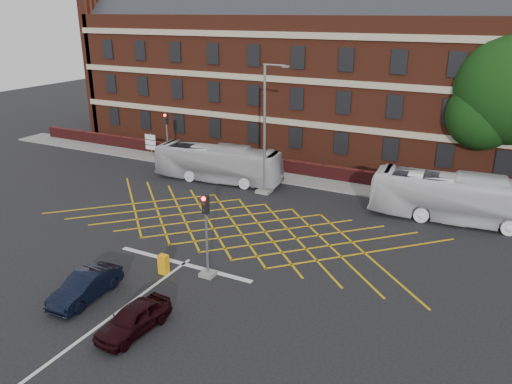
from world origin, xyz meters
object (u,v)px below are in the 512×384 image
at_px(traffic_light_far, 168,142).
at_px(street_lamp, 265,151).
at_px(utility_cabinet, 164,264).
at_px(car_navy, 85,286).
at_px(bus_left, 218,163).
at_px(deciduous_tree, 509,98).
at_px(car_maroon, 134,319).
at_px(direction_signs, 151,143).
at_px(traffic_light_near, 207,243).
at_px(bus_right, 460,199).

xyz_separation_m(traffic_light_far, street_lamp, (10.79, -3.04, 1.36)).
bearing_deg(utility_cabinet, car_navy, -116.67).
xyz_separation_m(bus_left, traffic_light_far, (-6.41, 2.30, 0.38)).
relative_size(car_navy, deciduous_tree, 0.34).
distance_m(car_navy, car_maroon, 3.71).
bearing_deg(direction_signs, utility_cabinet, -50.02).
distance_m(deciduous_tree, direction_signs, 28.52).
height_order(car_navy, car_maroon, car_navy).
xyz_separation_m(direction_signs, utility_cabinet, (13.65, -16.28, -0.88)).
relative_size(traffic_light_near, street_lamp, 0.47).
distance_m(car_navy, utility_cabinet, 3.88).
xyz_separation_m(bus_left, utility_cabinet, (5.10, -13.60, -0.89)).
xyz_separation_m(deciduous_tree, street_lamp, (-14.58, -8.77, -3.52)).
relative_size(bus_left, bus_right, 0.93).
height_order(car_navy, street_lamp, street_lamp).
height_order(traffic_light_near, street_lamp, street_lamp).
xyz_separation_m(bus_right, direction_signs, (-25.87, 2.60, -0.12)).
bearing_deg(street_lamp, traffic_light_near, -76.95).
height_order(bus_left, traffic_light_near, traffic_light_near).
height_order(traffic_light_far, street_lamp, street_lamp).
relative_size(car_navy, street_lamp, 0.42).
distance_m(direction_signs, utility_cabinet, 21.26).
xyz_separation_m(car_maroon, utility_cabinet, (-1.84, 4.42, -0.09)).
bearing_deg(traffic_light_far, utility_cabinet, -54.11).
relative_size(car_navy, car_maroon, 1.08).
xyz_separation_m(deciduous_tree, traffic_light_near, (-11.79, -20.83, -4.87)).
relative_size(deciduous_tree, direction_signs, 5.02).
relative_size(traffic_light_near, utility_cabinet, 4.27).
bearing_deg(traffic_light_far, street_lamp, -15.72).
relative_size(car_maroon, deciduous_tree, 0.32).
bearing_deg(direction_signs, street_lamp, -14.78).
xyz_separation_m(car_maroon, traffic_light_near, (0.23, 5.23, 1.17)).
xyz_separation_m(bus_left, deciduous_tree, (18.96, 8.03, 5.25)).
distance_m(bus_left, car_navy, 17.41).
xyz_separation_m(bus_right, traffic_light_far, (-23.73, 2.22, 0.27)).
distance_m(bus_right, traffic_light_near, 16.39).
bearing_deg(utility_cabinet, bus_right, 48.23).
distance_m(deciduous_tree, traffic_light_near, 24.42).
height_order(bus_right, car_maroon, bus_right).
bearing_deg(direction_signs, bus_left, -17.37).
xyz_separation_m(car_maroon, deciduous_tree, (12.02, 26.05, 6.04)).
bearing_deg(street_lamp, car_maroon, -81.57).
bearing_deg(car_maroon, street_lamp, 103.46).
bearing_deg(bus_left, direction_signs, 67.40).
bearing_deg(deciduous_tree, car_navy, -121.87).
distance_m(deciduous_tree, street_lamp, 17.37).
bearing_deg(bus_left, street_lamp, -104.80).
bearing_deg(bus_right, street_lamp, 89.64).
xyz_separation_m(traffic_light_near, traffic_light_far, (-13.58, 15.10, 0.00)).
bearing_deg(bus_left, utility_cabinet, -164.68).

